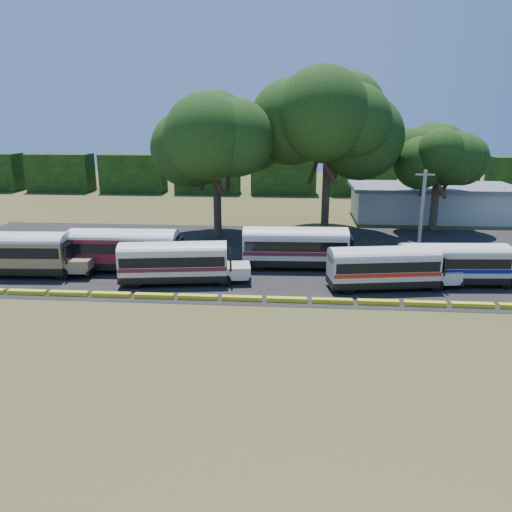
# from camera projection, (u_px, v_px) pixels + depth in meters

# --- Properties ---
(ground) EXTENTS (160.00, 160.00, 0.00)m
(ground) POSITION_uv_depth(u_px,v_px,m) (263.00, 307.00, 32.38)
(ground) COLOR #384416
(ground) RESTS_ON ground
(asphalt_strip) EXTENTS (64.00, 24.00, 0.02)m
(asphalt_strip) POSITION_uv_depth(u_px,v_px,m) (284.00, 256.00, 43.81)
(asphalt_strip) COLOR black
(asphalt_strip) RESTS_ON ground
(curb) EXTENTS (53.70, 0.45, 0.30)m
(curb) POSITION_uv_depth(u_px,v_px,m) (264.00, 299.00, 33.30)
(curb) COLOR yellow
(curb) RESTS_ON ground
(terminal_building) EXTENTS (19.00, 9.00, 4.00)m
(terminal_building) POSITION_uv_depth(u_px,v_px,m) (431.00, 202.00, 59.20)
(terminal_building) COLOR beige
(terminal_building) RESTS_ON ground
(treeline_backdrop) EXTENTS (130.00, 4.00, 6.00)m
(treeline_backdrop) POSITION_uv_depth(u_px,v_px,m) (284.00, 175.00, 77.59)
(treeline_backdrop) COLOR black
(treeline_backdrop) RESTS_ON ground
(bus_beige) EXTENTS (10.58, 3.15, 3.44)m
(bus_beige) POSITION_uv_depth(u_px,v_px,m) (16.00, 251.00, 38.13)
(bus_beige) COLOR black
(bus_beige) RESTS_ON ground
(bus_red) EXTENTS (10.41, 2.95, 3.39)m
(bus_red) POSITION_uv_depth(u_px,v_px,m) (127.00, 247.00, 39.29)
(bus_red) COLOR black
(bus_red) RESTS_ON ground
(bus_cream_west) EXTENTS (9.77, 3.71, 3.13)m
(bus_cream_west) POSITION_uv_depth(u_px,v_px,m) (177.00, 260.00, 36.38)
(bus_cream_west) COLOR black
(bus_cream_west) RESTS_ON ground
(bus_cream_east) EXTENTS (10.33, 2.89, 3.37)m
(bus_cream_east) POSITION_uv_depth(u_px,v_px,m) (298.00, 245.00, 40.05)
(bus_cream_east) COLOR black
(bus_cream_east) RESTS_ON ground
(bus_white_red) EXTENTS (9.61, 3.80, 3.08)m
(bus_white_red) POSITION_uv_depth(u_px,v_px,m) (386.00, 265.00, 35.27)
(bus_white_red) COLOR black
(bus_white_red) RESTS_ON ground
(bus_white_blue) EXTENTS (9.48, 2.97, 3.07)m
(bus_white_blue) POSITION_uv_depth(u_px,v_px,m) (456.00, 262.00, 36.13)
(bus_white_blue) COLOR black
(bus_white_blue) RESTS_ON ground
(tree_west) EXTENTS (10.44, 10.44, 13.88)m
(tree_west) POSITION_uv_depth(u_px,v_px,m) (216.00, 136.00, 48.71)
(tree_west) COLOR #3D2B1E
(tree_west) RESTS_ON ground
(tree_center) EXTENTS (11.69, 11.69, 15.79)m
(tree_center) POSITION_uv_depth(u_px,v_px,m) (329.00, 120.00, 49.42)
(tree_center) COLOR #3D2B1E
(tree_center) RESTS_ON ground
(tree_east) EXTENTS (7.92, 7.92, 11.18)m
(tree_east) POSITION_uv_depth(u_px,v_px,m) (440.00, 153.00, 51.72)
(tree_east) COLOR #3D2B1E
(tree_east) RESTS_ON ground
(utility_pole) EXTENTS (1.60, 0.30, 7.54)m
(utility_pole) POSITION_uv_depth(u_px,v_px,m) (422.00, 213.00, 42.70)
(utility_pole) COLOR gray
(utility_pole) RESTS_ON ground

